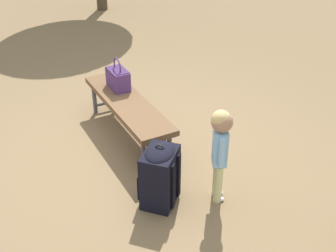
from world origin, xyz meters
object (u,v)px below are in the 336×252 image
at_px(backpack_large, 160,174).
at_px(backpack_small, 156,140).
at_px(child_standing, 220,142).
at_px(park_bench, 127,106).
at_px(handbag, 118,78).

xyz_separation_m(backpack_large, backpack_small, (-0.62, 0.45, -0.14)).
bearing_deg(backpack_large, backpack_small, 143.93).
relative_size(child_standing, backpack_large, 1.49).
bearing_deg(park_bench, backpack_large, -21.41).
bearing_deg(handbag, backpack_small, -5.96).
bearing_deg(backpack_large, park_bench, 158.59).
xyz_separation_m(park_bench, child_standing, (1.37, -0.00, 0.21)).
bearing_deg(park_bench, handbag, 160.69).
bearing_deg(park_bench, child_standing, -0.13).
relative_size(park_bench, backpack_large, 2.71).
relative_size(handbag, child_standing, 0.41).
height_order(child_standing, backpack_large, child_standing).
bearing_deg(backpack_small, backpack_large, -36.07).
distance_m(park_bench, child_standing, 1.39).
distance_m(backpack_large, backpack_small, 0.78).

